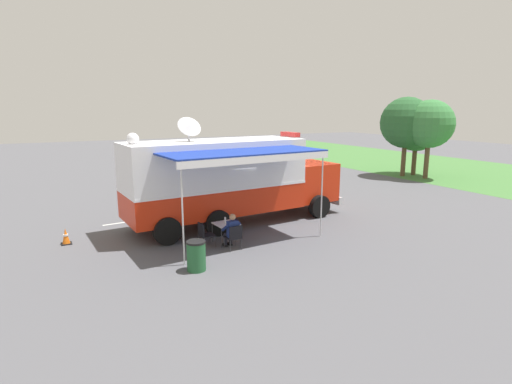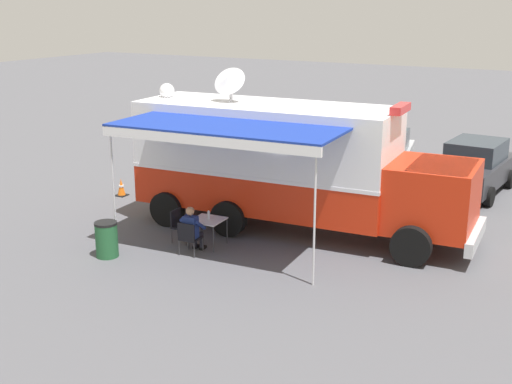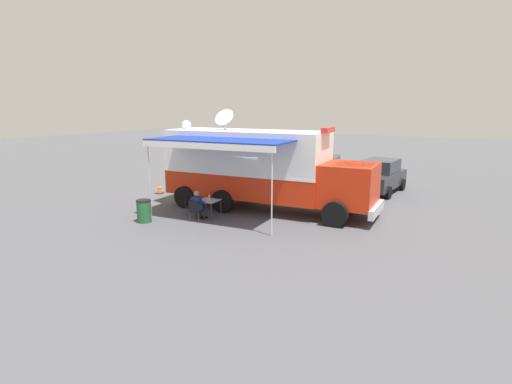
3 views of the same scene
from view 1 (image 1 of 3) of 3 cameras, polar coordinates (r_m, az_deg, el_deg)
ground_plane at (r=16.81m, az=-5.62°, el=-4.72°), size 100.00×100.00×0.00m
lot_stripe at (r=18.45m, az=-13.52°, el=-3.51°), size 0.43×4.80×0.01m
command_truck at (r=16.68m, az=-3.40°, el=2.03°), size 5.35×9.63×4.53m
folding_table at (r=14.47m, az=-4.26°, el=-4.64°), size 0.85×0.85×0.73m
water_bottle at (r=14.47m, az=-4.37°, el=-3.98°), size 0.07×0.07×0.22m
folding_chair_at_table at (r=13.80m, az=-3.10°, el=-6.14°), size 0.51×0.51×0.87m
folding_chair_beside_table at (r=14.15m, az=-7.30°, el=-5.76°), size 0.51×0.51×0.87m
seated_responder at (r=13.92m, az=-3.48°, el=-5.39°), size 0.68×0.58×1.25m
trash_bin at (r=12.25m, az=-8.43°, el=-8.88°), size 0.57×0.57×0.91m
traffic_cone at (r=15.94m, az=-25.26°, el=-5.69°), size 0.36×0.36×0.58m
car_behind_truck at (r=24.13m, az=-1.73°, el=2.49°), size 4.32×2.25×1.76m
car_far_corner at (r=23.11m, az=-9.15°, el=1.94°), size 4.47×2.62×1.76m
tree_far_left at (r=31.28m, az=21.75°, el=8.59°), size 3.53×3.53×5.26m
tree_left_of_centre at (r=30.44m, az=20.44°, el=9.13°), size 3.56×3.56×5.55m
tree_right_of_centre at (r=29.97m, az=23.31°, el=8.78°), size 3.24×3.24×5.34m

